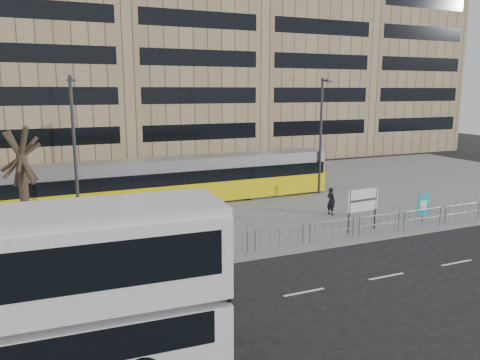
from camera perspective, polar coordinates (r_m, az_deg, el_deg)
name	(u,v)px	position (r m, az deg, el deg)	size (l,w,h in m)	color
ground	(297,253)	(22.92, 6.97, -8.82)	(120.00, 120.00, 0.00)	black
plaza	(212,199)	(33.39, -3.40, -2.34)	(64.00, 24.00, 0.15)	gray
kerb	(297,251)	(22.94, 6.91, -8.60)	(64.00, 0.25, 0.17)	gray
building_row	(156,42)	(54.58, -10.26, 16.19)	(70.40, 18.40, 31.20)	brown
pedestrian_barrier	(327,226)	(24.04, 10.57, -5.52)	(32.07, 0.07, 1.10)	#93959B
road_markings	(367,280)	(20.38, 15.23, -11.68)	(62.00, 0.12, 0.01)	white
tram	(146,183)	(31.17, -11.43, -0.40)	(26.48, 3.13, 3.12)	yellow
station_sign	(363,202)	(26.10, 14.74, -2.61)	(2.03, 0.23, 2.34)	#2D2D30
ad_panel	(423,205)	(29.23, 21.42, -2.89)	(0.88, 0.18, 1.65)	#2D2D30
pedestrian	(331,201)	(29.26, 11.03, -2.55)	(0.62, 0.41, 1.70)	black
traffic_light_west	(123,219)	(21.32, -14.08, -4.60)	(0.20, 0.23, 3.10)	#2D2D30
lamp_post_west	(75,147)	(26.80, -19.52, 3.83)	(0.45, 1.04, 8.34)	#2D2D30
lamp_post_east	(321,132)	(34.67, 9.88, 5.83)	(0.45, 1.04, 8.44)	#2D2D30
bare_tree	(18,124)	(25.08, -25.46, 6.23)	(4.89, 4.89, 8.20)	#32261B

